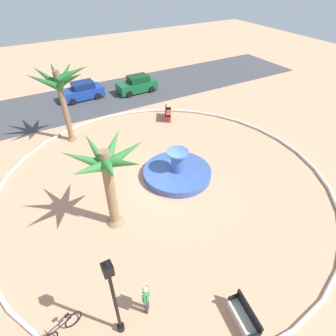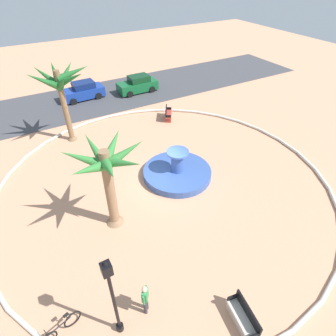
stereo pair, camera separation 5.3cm
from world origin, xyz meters
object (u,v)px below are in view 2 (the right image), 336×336
(palm_tree_near_fountain, at_px, (60,84))
(parked_car_leftmost, at_px, (83,91))
(bench_east, at_px, (168,115))
(person_cyclist_helmet, at_px, (145,298))
(bicycle_red_frame, at_px, (61,329))
(fountain, at_px, (177,172))
(bench_west, at_px, (242,318))
(lamppost, at_px, (112,294))
(palm_tree_by_curb, at_px, (107,170))
(parked_car_second, at_px, (138,85))

(palm_tree_near_fountain, bearing_deg, parked_car_leftmost, 67.23)
(bench_east, xyz_separation_m, parked_car_leftmost, (-5.13, 7.72, 0.43))
(person_cyclist_helmet, bearing_deg, bicycle_red_frame, 165.94)
(fountain, bearing_deg, person_cyclist_helmet, -129.25)
(bench_east, xyz_separation_m, person_cyclist_helmet, (-8.90, -13.85, 0.60))
(palm_tree_near_fountain, height_order, bench_west, palm_tree_near_fountain)
(bench_east, height_order, lamppost, lamppost)
(palm_tree_by_curb, xyz_separation_m, parked_car_leftmost, (3.14, 16.55, -2.77))
(palm_tree_by_curb, xyz_separation_m, bicycle_red_frame, (-3.77, -4.23, -3.17))
(parked_car_leftmost, xyz_separation_m, parked_car_second, (5.34, -1.06, 0.00))
(person_cyclist_helmet, relative_size, parked_car_leftmost, 0.42)
(palm_tree_by_curb, xyz_separation_m, person_cyclist_helmet, (-0.64, -5.01, -2.61))
(palm_tree_near_fountain, height_order, parked_car_second, palm_tree_near_fountain)
(bench_west, height_order, bicycle_red_frame, bench_west)
(palm_tree_near_fountain, relative_size, person_cyclist_helmet, 3.30)
(fountain, height_order, bicycle_red_frame, fountain)
(fountain, xyz_separation_m, bicycle_red_frame, (-8.65, -5.97, 0.10))
(bench_east, bearing_deg, parked_car_leftmost, 123.61)
(fountain, relative_size, parked_car_leftmost, 1.07)
(lamppost, height_order, person_cyclist_helmet, lamppost)
(lamppost, distance_m, parked_car_second, 23.14)
(fountain, relative_size, palm_tree_by_curb, 0.90)
(fountain, distance_m, palm_tree_by_curb, 6.13)
(lamppost, distance_m, parked_car_leftmost, 22.34)
(lamppost, bearing_deg, parked_car_second, 63.50)
(palm_tree_near_fountain, height_order, parked_car_leftmost, palm_tree_near_fountain)
(lamppost, distance_m, person_cyclist_helmet, 2.00)
(fountain, bearing_deg, parked_car_leftmost, 96.72)
(bicycle_red_frame, distance_m, parked_car_second, 23.21)
(fountain, xyz_separation_m, palm_tree_near_fountain, (-4.69, 7.81, 4.07))
(lamppost, relative_size, person_cyclist_helmet, 2.59)
(fountain, distance_m, person_cyclist_helmet, 8.75)
(bicycle_red_frame, xyz_separation_m, parked_car_second, (12.24, 19.72, 0.40))
(bench_west, xyz_separation_m, lamppost, (-4.18, 2.11, 2.21))
(person_cyclist_helmet, height_order, parked_car_second, person_cyclist_helmet)
(fountain, relative_size, bicycle_red_frame, 2.61)
(bicycle_red_frame, relative_size, parked_car_second, 0.41)
(parked_car_leftmost, bearing_deg, bicycle_red_frame, -108.38)
(bicycle_red_frame, height_order, person_cyclist_helmet, person_cyclist_helmet)
(palm_tree_by_curb, xyz_separation_m, bench_east, (8.26, 8.84, -3.21))
(bench_east, relative_size, person_cyclist_helmet, 0.96)
(bicycle_red_frame, bearing_deg, palm_tree_by_curb, 48.29)
(fountain, bearing_deg, parked_car_second, 75.37)
(bench_west, xyz_separation_m, parked_car_leftmost, (0.78, 23.82, 0.43))
(palm_tree_near_fountain, bearing_deg, bench_west, -82.69)
(lamppost, bearing_deg, parked_car_leftmost, 77.14)
(palm_tree_near_fountain, height_order, bench_east, palm_tree_near_fountain)
(bench_east, xyz_separation_m, bicycle_red_frame, (-12.03, -13.07, 0.04))
(palm_tree_by_curb, bearing_deg, bench_west, -72.06)
(palm_tree_near_fountain, xyz_separation_m, palm_tree_by_curb, (-0.20, -9.55, -0.80))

